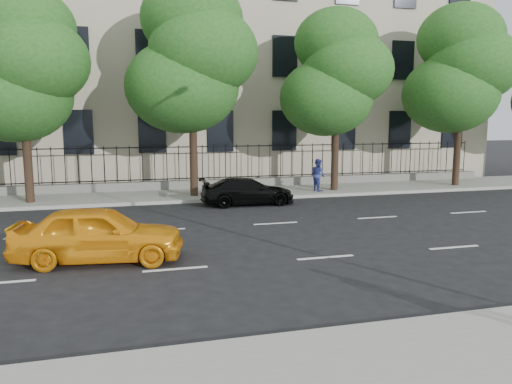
{
  "coord_description": "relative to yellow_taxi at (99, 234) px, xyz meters",
  "views": [
    {
      "loc": [
        -5.18,
        -9.52,
        3.72
      ],
      "look_at": [
        -1.79,
        3.0,
        1.78
      ],
      "focal_mm": 35.0,
      "sensor_mm": 36.0,
      "label": 1
    }
  ],
  "objects": [
    {
      "name": "ground",
      "position": [
        5.83,
        -3.7,
        -0.74
      ],
      "size": [
        120.0,
        120.0,
        0.0
      ],
      "primitive_type": "plane",
      "color": "black",
      "rests_on": "ground"
    },
    {
      "name": "near_sidewalk",
      "position": [
        5.83,
        -7.7,
        -0.66
      ],
      "size": [
        60.0,
        4.0,
        0.15
      ],
      "primitive_type": "cube",
      "color": "gray",
      "rests_on": "ground"
    },
    {
      "name": "far_sidewalk",
      "position": [
        5.83,
        10.3,
        -0.66
      ],
      "size": [
        60.0,
        4.0,
        0.15
      ],
      "primitive_type": "cube",
      "color": "gray",
      "rests_on": "ground"
    },
    {
      "name": "lane_markings",
      "position": [
        5.83,
        1.05,
        -0.73
      ],
      "size": [
        49.6,
        4.62,
        0.01
      ],
      "primitive_type": null,
      "color": "silver",
      "rests_on": "ground"
    },
    {
      "name": "masonry_building",
      "position": [
        5.83,
        19.24,
        8.28
      ],
      "size": [
        34.6,
        12.11,
        18.5
      ],
      "color": "#B5AA90",
      "rests_on": "ground"
    },
    {
      "name": "iron_fence",
      "position": [
        5.83,
        12.0,
        -0.09
      ],
      "size": [
        30.0,
        0.5,
        2.2
      ],
      "color": "slate",
      "rests_on": "far_sidewalk"
    },
    {
      "name": "tree_b",
      "position": [
        -3.13,
        9.66,
        5.11
      ],
      "size": [
        5.53,
        5.12,
        8.97
      ],
      "color": "#382619",
      "rests_on": "far_sidewalk"
    },
    {
      "name": "tree_c",
      "position": [
        3.87,
        9.66,
        5.68
      ],
      "size": [
        5.89,
        5.5,
        9.8
      ],
      "color": "#382619",
      "rests_on": "far_sidewalk"
    },
    {
      "name": "tree_d",
      "position": [
        10.87,
        9.66,
        5.1
      ],
      "size": [
        5.34,
        4.94,
        8.84
      ],
      "color": "#382619",
      "rests_on": "far_sidewalk"
    },
    {
      "name": "tree_e",
      "position": [
        17.87,
        9.66,
        5.46
      ],
      "size": [
        5.71,
        5.31,
        9.46
      ],
      "color": "#382619",
      "rests_on": "far_sidewalk"
    },
    {
      "name": "yellow_taxi",
      "position": [
        0.0,
        0.0,
        0.0
      ],
      "size": [
        4.51,
        2.3,
        1.47
      ],
      "primitive_type": "imported",
      "rotation": [
        0.0,
        0.0,
        1.43
      ],
      "color": "orange",
      "rests_on": "ground"
    },
    {
      "name": "black_sedan",
      "position": [
        5.82,
        7.3,
        -0.15
      ],
      "size": [
        4.05,
        1.7,
        1.17
      ],
      "primitive_type": "imported",
      "rotation": [
        0.0,
        0.0,
        1.55
      ],
      "color": "black",
      "rests_on": "ground"
    },
    {
      "name": "pedestrian_far",
      "position": [
        9.91,
        9.38,
        0.2
      ],
      "size": [
        0.74,
        0.87,
        1.58
      ],
      "primitive_type": "imported",
      "rotation": [
        0.0,
        0.0,
        1.77
      ],
      "color": "navy",
      "rests_on": "far_sidewalk"
    }
  ]
}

